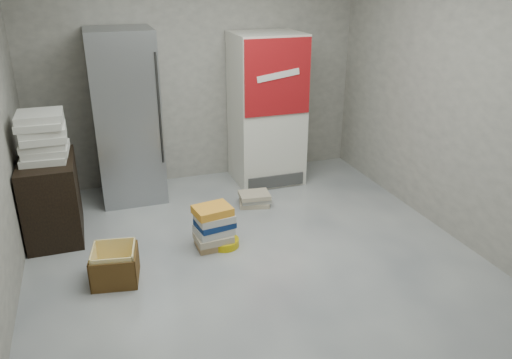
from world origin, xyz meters
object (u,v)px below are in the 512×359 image
at_px(coke_cooler, 267,109).
at_px(phonebook_stack_main, 214,227).
at_px(cardboard_box, 115,267).
at_px(steel_fridge, 127,117).
at_px(wood_shelf, 52,198).

height_order(coke_cooler, phonebook_stack_main, coke_cooler).
distance_m(coke_cooler, cardboard_box, 2.74).
xyz_separation_m(coke_cooler, phonebook_stack_main, (-1.05, -1.45, -0.70)).
distance_m(steel_fridge, wood_shelf, 1.23).
height_order(phonebook_stack_main, cardboard_box, phonebook_stack_main).
bearing_deg(coke_cooler, phonebook_stack_main, -125.91).
relative_size(steel_fridge, wood_shelf, 2.37).
xyz_separation_m(steel_fridge, cardboard_box, (-0.33, -1.73, -0.82)).
distance_m(coke_cooler, phonebook_stack_main, 1.92).
xyz_separation_m(coke_cooler, wood_shelf, (-2.48, -0.72, -0.50)).
xyz_separation_m(phonebook_stack_main, cardboard_box, (-0.93, -0.28, -0.08)).
bearing_deg(steel_fridge, wood_shelf, -138.69).
relative_size(steel_fridge, cardboard_box, 4.37).
bearing_deg(steel_fridge, cardboard_box, -100.86).
bearing_deg(wood_shelf, coke_cooler, 16.28).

